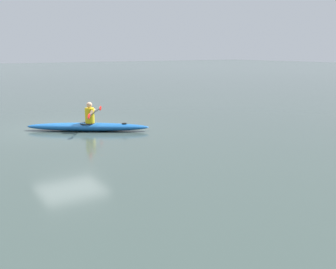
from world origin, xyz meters
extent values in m
plane|color=#384742|center=(0.00, 0.00, 0.00)|extent=(160.00, 160.00, 0.00)
ellipsoid|color=#1959A5|center=(-0.42, 0.92, 0.15)|extent=(4.05, 3.09, 0.29)
torus|color=black|center=(-0.42, 0.92, 0.27)|extent=(0.79, 0.79, 0.04)
cylinder|color=black|center=(-1.53, 1.70, 0.28)|extent=(0.18, 0.18, 0.02)
cylinder|color=yellow|center=(-0.49, 0.97, 0.57)|extent=(0.34, 0.34, 0.55)
sphere|color=tan|center=(-0.49, 0.97, 0.95)|extent=(0.21, 0.21, 0.21)
cylinder|color=black|center=(-0.66, 1.09, 0.70)|extent=(1.13, 1.60, 0.03)
ellipsoid|color=red|center=(-1.21, 0.30, 0.70)|extent=(0.26, 0.35, 0.17)
ellipsoid|color=red|center=(-0.10, 1.88, 0.70)|extent=(0.26, 0.35, 0.17)
cylinder|color=tan|center=(-0.71, 0.80, 0.64)|extent=(0.14, 0.32, 0.34)
cylinder|color=tan|center=(-0.40, 1.24, 0.64)|extent=(0.30, 0.21, 0.34)
camera|label=1|loc=(4.99, 14.78, 2.91)|focal=43.37mm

